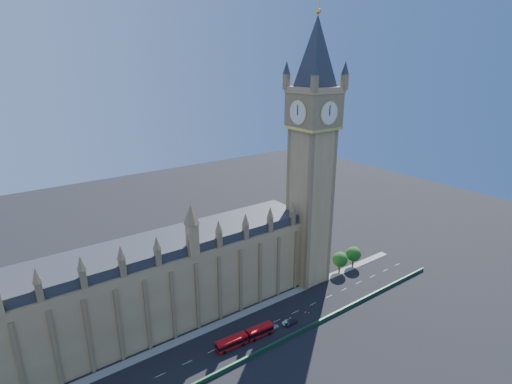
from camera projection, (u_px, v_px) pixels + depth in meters
ground at (246, 335)px, 122.40m from camera, size 400.00×400.00×0.00m
palace_westminster at (137, 290)px, 121.03m from camera, size 120.00×20.00×28.00m
elizabeth_tower at (313, 139)px, 137.33m from camera, size 20.59×20.59×105.00m
bridge_parapet at (264, 350)px, 115.30m from camera, size 160.00×0.60×1.20m
kerb_north at (230, 319)px, 129.68m from camera, size 160.00×3.00×0.16m
tree_east_near at (340, 259)px, 157.54m from camera, size 6.00×6.00×8.50m
tree_east_far at (354, 253)px, 162.00m from camera, size 6.00×6.00×8.50m
red_bus at (245, 337)px, 118.90m from camera, size 19.08×4.02×3.22m
car_grey at (291, 322)px, 127.26m from camera, size 4.90×2.26×1.63m
car_silver at (288, 322)px, 127.47m from camera, size 4.17×1.59×1.36m
car_white at (273, 327)px, 124.94m from camera, size 4.29×2.14×1.20m
cone_a at (290, 318)px, 129.88m from camera, size 0.55×0.55×0.79m
cone_b at (312, 304)px, 137.18m from camera, size 0.49×0.49×0.69m
cone_c at (305, 312)px, 132.96m from camera, size 0.43×0.43×0.65m
cone_d at (309, 313)px, 132.51m from camera, size 0.51×0.51×0.68m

